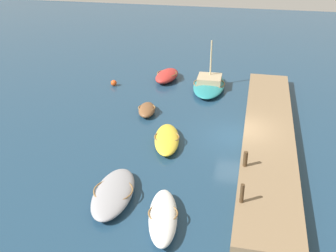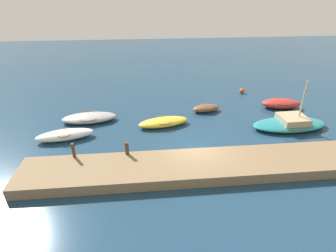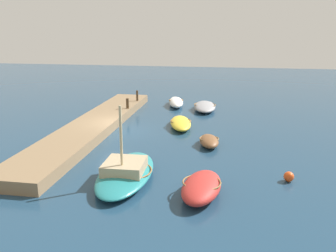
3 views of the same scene
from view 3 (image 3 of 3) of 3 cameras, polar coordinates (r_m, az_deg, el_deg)
name	(u,v)px [view 3 (image 3 of 3)]	position (r m, az deg, el deg)	size (l,w,h in m)	color
ground_plane	(118,131)	(24.98, -7.88, -0.77)	(84.00, 84.00, 0.00)	navy
dock_platform	(94,125)	(25.46, -11.64, 0.11)	(20.45, 2.93, 0.63)	#846B4C
rowboat_white	(176,102)	(32.55, 1.28, 3.81)	(4.04, 1.97, 0.69)	white
sailboat_teal	(126,172)	(17.04, -6.72, -7.23)	(5.74, 2.57, 3.67)	teal
dinghy_brown	(209,141)	(21.74, 6.53, -2.37)	(2.49, 1.48, 0.58)	brown
rowboat_yellow	(181,123)	(25.62, 2.02, 0.48)	(4.08, 2.15, 0.59)	gold
motorboat_grey	(205,106)	(31.08, 5.85, 3.10)	(4.32, 2.13, 0.60)	#939399
rowboat_red	(202,187)	(15.43, 5.35, -9.57)	(3.49, 1.95, 0.79)	#B72D28
mooring_post_west	(137,96)	(31.71, -4.90, 4.82)	(0.18, 0.18, 0.93)	#47331E
mooring_post_mid_west	(128,103)	(28.81, -6.44, 3.58)	(0.22, 0.22, 0.81)	#47331E
marker_buoy	(289,177)	(17.67, 18.59, -7.61)	(0.47, 0.47, 0.47)	#E54C19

